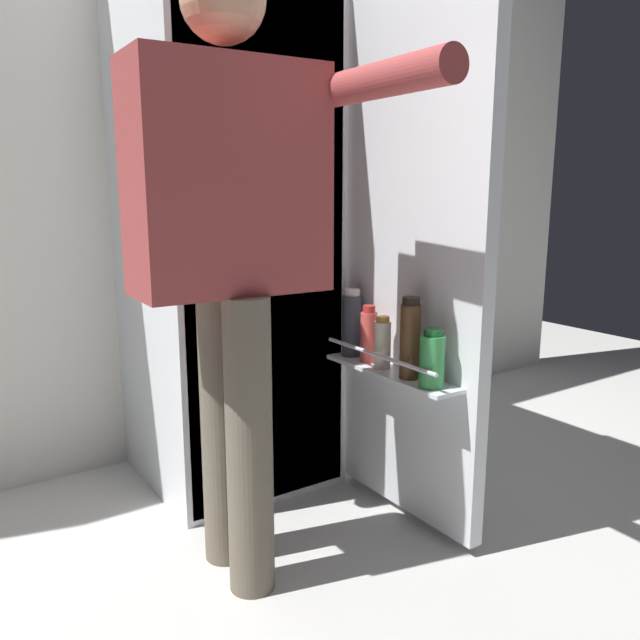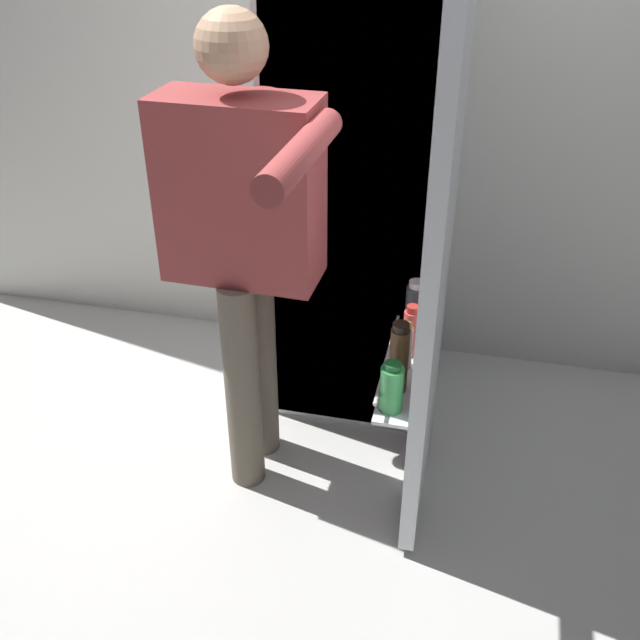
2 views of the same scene
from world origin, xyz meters
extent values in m
plane|color=silver|center=(0.00, 0.00, 0.00)|extent=(6.55, 6.55, 0.00)
cube|color=silver|center=(0.00, 0.91, 1.22)|extent=(4.40, 0.10, 2.43)
cube|color=silver|center=(0.00, 0.55, 0.87)|extent=(0.61, 0.61, 1.74)
cube|color=white|center=(0.00, 0.25, 0.87)|extent=(0.57, 0.01, 1.70)
cube|color=white|center=(0.00, 0.30, 0.99)|extent=(0.53, 0.09, 0.01)
cube|color=silver|center=(0.33, -0.05, 0.86)|extent=(0.05, 0.60, 1.66)
cube|color=white|center=(0.25, -0.05, 0.49)|extent=(0.11, 0.52, 0.01)
cylinder|color=silver|center=(0.20, -0.05, 0.55)|extent=(0.01, 0.50, 0.01)
cylinder|color=#333842|center=(0.26, 0.16, 0.60)|extent=(0.06, 0.06, 0.20)
cylinder|color=silver|center=(0.26, 0.16, 0.71)|extent=(0.05, 0.05, 0.02)
cylinder|color=#EDE5CC|center=(0.25, -0.01, 0.57)|extent=(0.05, 0.05, 0.14)
cylinder|color=#B78933|center=(0.25, -0.01, 0.65)|extent=(0.04, 0.04, 0.02)
cylinder|color=green|center=(0.24, -0.24, 0.57)|extent=(0.07, 0.07, 0.15)
cylinder|color=#195B28|center=(0.24, -0.24, 0.65)|extent=(0.05, 0.05, 0.02)
cylinder|color=brown|center=(0.24, -0.14, 0.61)|extent=(0.06, 0.06, 0.22)
cylinder|color=black|center=(0.24, -0.14, 0.73)|extent=(0.05, 0.05, 0.02)
cylinder|color=#DB4C47|center=(0.26, 0.07, 0.58)|extent=(0.05, 0.05, 0.16)
cylinder|color=#B22D28|center=(0.26, 0.07, 0.67)|extent=(0.04, 0.04, 0.02)
cylinder|color=gold|center=(0.09, 0.30, 1.03)|extent=(0.07, 0.07, 0.08)
cylinder|color=#665B4C|center=(-0.26, 0.05, 0.39)|extent=(0.12, 0.12, 0.78)
cylinder|color=#665B4C|center=(-0.27, -0.12, 0.39)|extent=(0.12, 0.12, 0.78)
cube|color=#9E3D3D|center=(-0.27, -0.03, 1.06)|extent=(0.48, 0.24, 0.56)
cylinder|color=#9E3D3D|center=(-0.26, 0.21, 1.04)|extent=(0.08, 0.08, 0.52)
cylinder|color=#9E3D3D|center=(-0.02, -0.28, 1.28)|extent=(0.10, 0.53, 0.08)
camera|label=1|loc=(-0.97, -1.48, 1.05)|focal=35.81mm
camera|label=2|loc=(0.42, -1.95, 1.87)|focal=40.87mm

